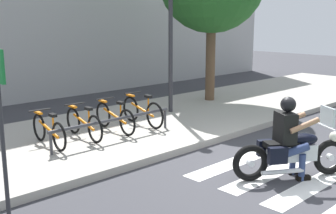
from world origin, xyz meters
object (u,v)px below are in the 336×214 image
bicycle_0 (49,130)px  bicycle_3 (142,111)px  motorcycle (292,152)px  street_lamp (171,16)px  bicycle_2 (115,117)px  bike_rack (114,121)px  rider (289,132)px  bicycle_1 (84,123)px

bicycle_0 → bicycle_3: bicycle_3 is taller
motorcycle → bicycle_0: (-2.39, 4.15, 0.02)m
street_lamp → motorcycle: bearing=-109.5°
motorcycle → bicycle_2: bearing=99.9°
bicycle_0 → bike_rack: size_ratio=0.50×
rider → bicycle_1: size_ratio=0.92×
bicycle_0 → bicycle_3: bearing=-0.0°
bicycle_0 → bike_rack: bearing=-23.9°
bicycle_1 → bicycle_3: bicycle_3 is taller
motorcycle → bicycle_3: 4.15m
bike_rack → street_lamp: bearing=22.9°
bike_rack → rider: bearing=-73.2°
bike_rack → street_lamp: 3.80m
bicycle_2 → bike_rack: (-0.42, -0.55, 0.07)m
motorcycle → bicycle_1: size_ratio=1.20×
bicycle_0 → bike_rack: bicycle_0 is taller
motorcycle → street_lamp: (1.70, 4.80, 2.33)m
bicycle_1 → bike_rack: (0.42, -0.55, 0.07)m
bicycle_1 → bicycle_2: 0.83m
bicycle_1 → bicycle_2: (0.83, -0.00, 0.00)m
bicycle_1 → bicycle_2: bicycle_2 is taller
bicycle_0 → bicycle_1: (0.83, -0.00, 0.00)m
motorcycle → rider: 0.38m
bicycle_2 → bicycle_3: bicycle_3 is taller
bike_rack → motorcycle: bearing=-72.4°
rider → street_lamp: bearing=69.7°
rider → street_lamp: (1.76, 4.75, 1.96)m
bicycle_1 → street_lamp: size_ratio=0.34×
rider → bicycle_2: bearing=99.1°
rider → bicycle_1: (-1.49, 4.11, -0.34)m
rider → bicycle_3: bearing=87.5°
motorcycle → bicycle_0: motorcycle is taller
bicycle_3 → bike_rack: size_ratio=0.53×
rider → bicycle_2: (-0.66, 4.11, -0.34)m
rider → bicycle_1: bearing=109.9°
bicycle_0 → street_lamp: (4.09, 0.65, 2.30)m
bicycle_2 → bicycle_0: bearing=180.0°
bicycle_0 → bicycle_1: 0.83m
bicycle_1 → bike_rack: 0.70m
motorcycle → bicycle_3: motorcycle is taller
bike_rack → bicycle_0: bearing=156.1°
bicycle_1 → street_lamp: street_lamp is taller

